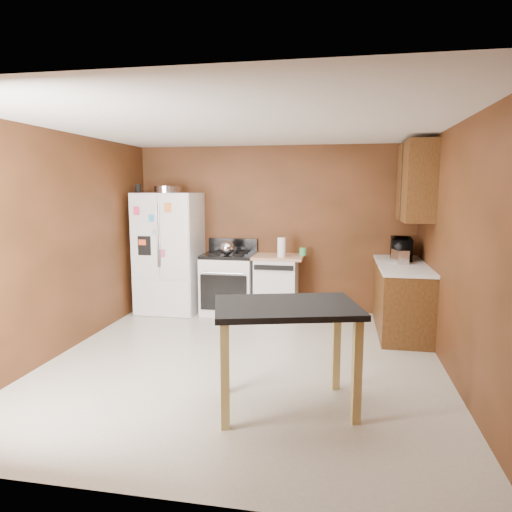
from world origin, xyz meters
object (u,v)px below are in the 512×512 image
(island, at_px, (286,321))
(kettle, at_px, (227,248))
(roasting_pan, at_px, (167,189))
(dishwasher, at_px, (276,285))
(microwave, at_px, (401,249))
(pen_cup, at_px, (138,189))
(paper_towel, at_px, (281,247))
(toaster, at_px, (400,256))
(gas_range, at_px, (229,282))
(refrigerator, at_px, (169,253))
(green_canister, at_px, (303,252))

(island, bearing_deg, kettle, 113.60)
(roasting_pan, xyz_separation_m, dishwasher, (1.65, 0.04, -1.40))
(microwave, bearing_deg, pen_cup, 94.31)
(pen_cup, distance_m, paper_towel, 2.30)
(toaster, relative_size, gas_range, 0.22)
(pen_cup, bearing_deg, refrigerator, 12.77)
(microwave, distance_m, island, 3.07)
(kettle, bearing_deg, paper_towel, 1.62)
(roasting_pan, height_order, pen_cup, pen_cup)
(green_canister, xyz_separation_m, microwave, (1.37, -0.16, 0.09))
(paper_towel, bearing_deg, microwave, 1.11)
(toaster, distance_m, dishwasher, 1.83)
(gas_range, bearing_deg, roasting_pan, -178.77)
(pen_cup, distance_m, island, 3.87)
(gas_range, relative_size, dishwasher, 1.24)
(green_canister, height_order, island, green_canister)
(kettle, relative_size, green_canister, 1.85)
(kettle, bearing_deg, pen_cup, -178.92)
(microwave, xyz_separation_m, island, (-1.26, -2.78, -0.27))
(pen_cup, bearing_deg, gas_range, 6.70)
(paper_towel, bearing_deg, toaster, -11.68)
(roasting_pan, bearing_deg, paper_towel, -2.93)
(green_canister, distance_m, toaster, 1.41)
(pen_cup, bearing_deg, microwave, 1.21)
(toaster, bearing_deg, paper_towel, 152.96)
(paper_towel, distance_m, dishwasher, 0.60)
(kettle, distance_m, island, 2.99)
(green_canister, bearing_deg, microwave, -6.83)
(refrigerator, bearing_deg, paper_towel, -1.60)
(green_canister, relative_size, refrigerator, 0.06)
(green_canister, xyz_separation_m, dishwasher, (-0.38, -0.06, -0.49))
(microwave, relative_size, dishwasher, 0.55)
(pen_cup, xyz_separation_m, toaster, (3.74, -0.28, -0.87))
(roasting_pan, height_order, gas_range, roasting_pan)
(paper_towel, height_order, microwave, microwave)
(roasting_pan, bearing_deg, pen_cup, -161.37)
(refrigerator, height_order, dishwasher, refrigerator)
(pen_cup, xyz_separation_m, refrigerator, (0.42, 0.10, -0.96))
(paper_towel, relative_size, refrigerator, 0.15)
(kettle, bearing_deg, refrigerator, 175.60)
(roasting_pan, bearing_deg, dishwasher, 1.54)
(toaster, xyz_separation_m, microwave, (0.06, 0.36, 0.05))
(green_canister, xyz_separation_m, gas_range, (-1.10, -0.09, -0.48))
(paper_towel, xyz_separation_m, green_canister, (0.29, 0.20, -0.08))
(roasting_pan, distance_m, green_canister, 2.22)
(kettle, height_order, refrigerator, refrigerator)
(paper_towel, relative_size, toaster, 1.14)
(roasting_pan, height_order, island, roasting_pan)
(green_canister, relative_size, dishwasher, 0.13)
(pen_cup, bearing_deg, paper_towel, 1.28)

